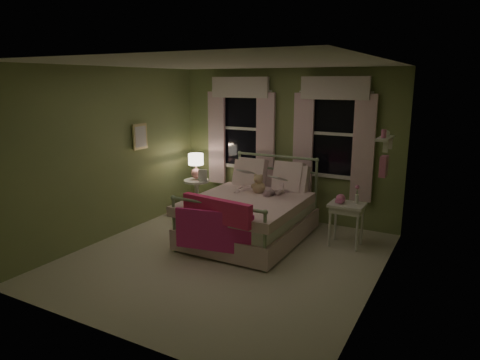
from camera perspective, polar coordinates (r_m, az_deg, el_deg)
The scene contains 18 objects.
room_shell at distance 5.62m, azimuth -2.18°, elevation 1.91°, with size 4.20×4.20×4.20m.
bed at distance 6.60m, azimuth 1.45°, elevation -4.61°, with size 1.58×2.04×1.18m.
pink_throw at distance 5.68m, azimuth -3.29°, elevation -5.20°, with size 1.10×0.31×0.71m.
child_left at distance 6.94m, azimuth 1.01°, elevation 0.99°, with size 0.27×0.17×0.73m, color #F7D1DD.
child_right at distance 6.71m, azimuth 5.25°, elevation 0.37°, with size 0.34×0.26×0.70m, color #F7D1DD.
book_left at distance 6.72m, azimuth 0.03°, elevation 0.83°, with size 0.20×0.27×0.03m, color beige.
book_right at distance 6.49m, azimuth 4.37°, elevation -0.04°, with size 0.20×0.27×0.02m, color beige.
teddy_bear at distance 6.71m, azimuth 2.50°, elevation -0.69°, with size 0.24×0.20×0.32m.
nightstand_left at distance 7.79m, azimuth -5.80°, elevation -1.65°, with size 0.46×0.46×0.65m.
table_lamp at distance 7.67m, azimuth -5.89°, elevation 2.23°, with size 0.27×0.27×0.45m.
book_nightstand at distance 7.61m, azimuth -5.56°, elevation -0.13°, with size 0.16×0.22×0.02m, color beige.
nightstand_right at distance 6.44m, azimuth 14.06°, elevation -3.92°, with size 0.50×0.40×0.64m.
pink_toy at distance 6.41m, azimuth 13.26°, elevation -2.47°, with size 0.14×0.18×0.14m.
bud_vase at distance 6.39m, azimuth 15.33°, elevation -1.88°, with size 0.06×0.06×0.28m.
window_left at distance 7.74m, azimuth 0.09°, elevation 7.39°, with size 1.34×0.13×1.96m.
window_right at distance 7.09m, azimuth 12.33°, elevation 6.57°, with size 1.34×0.13×1.96m.
wall_shelf at distance 5.58m, azimuth 18.72°, elevation 3.48°, with size 0.15×0.50×0.60m.
framed_picture at distance 7.21m, azimuth -13.17°, elevation 5.66°, with size 0.03×0.32×0.42m.
Camera 1 is at (2.83, -4.74, 2.38)m, focal length 32.00 mm.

